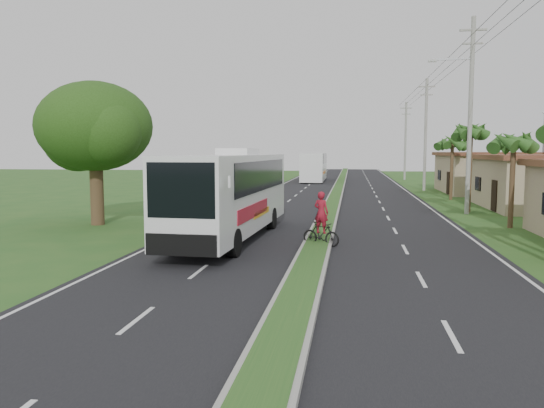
# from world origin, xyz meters

# --- Properties ---
(ground) EXTENTS (180.00, 180.00, 0.00)m
(ground) POSITION_xyz_m (0.00, 0.00, 0.00)
(ground) COLOR #26531E
(ground) RESTS_ON ground
(road_asphalt) EXTENTS (14.00, 160.00, 0.02)m
(road_asphalt) POSITION_xyz_m (0.00, 20.00, 0.01)
(road_asphalt) COLOR black
(road_asphalt) RESTS_ON ground
(median_strip) EXTENTS (1.20, 160.00, 0.18)m
(median_strip) POSITION_xyz_m (0.00, 20.00, 0.10)
(median_strip) COLOR gray
(median_strip) RESTS_ON ground
(lane_edge_left) EXTENTS (0.12, 160.00, 0.01)m
(lane_edge_left) POSITION_xyz_m (-6.70, 20.00, 0.00)
(lane_edge_left) COLOR silver
(lane_edge_left) RESTS_ON ground
(lane_edge_right) EXTENTS (0.12, 160.00, 0.01)m
(lane_edge_right) POSITION_xyz_m (6.70, 20.00, 0.00)
(lane_edge_right) COLOR silver
(lane_edge_right) RESTS_ON ground
(shop_mid) EXTENTS (7.60, 10.60, 3.67)m
(shop_mid) POSITION_xyz_m (14.00, 22.00, 1.86)
(shop_mid) COLOR tan
(shop_mid) RESTS_ON ground
(shop_far) EXTENTS (8.60, 11.60, 3.82)m
(shop_far) POSITION_xyz_m (14.00, 36.00, 1.93)
(shop_far) COLOR tan
(shop_far) RESTS_ON ground
(palm_verge_b) EXTENTS (2.40, 2.40, 5.05)m
(palm_verge_b) POSITION_xyz_m (9.40, 12.00, 4.36)
(palm_verge_b) COLOR #473321
(palm_verge_b) RESTS_ON ground
(palm_verge_c) EXTENTS (2.40, 2.40, 5.85)m
(palm_verge_c) POSITION_xyz_m (8.80, 19.00, 5.12)
(palm_verge_c) COLOR #473321
(palm_verge_c) RESTS_ON ground
(palm_verge_d) EXTENTS (2.40, 2.40, 5.25)m
(palm_verge_d) POSITION_xyz_m (9.30, 28.00, 4.55)
(palm_verge_d) COLOR #473321
(palm_verge_d) RESTS_ON ground
(shade_tree) EXTENTS (6.30, 6.00, 7.54)m
(shade_tree) POSITION_xyz_m (-12.11, 10.02, 5.03)
(shade_tree) COLOR #473321
(shade_tree) RESTS_ON ground
(utility_pole_b) EXTENTS (3.20, 0.28, 12.00)m
(utility_pole_b) POSITION_xyz_m (8.47, 18.00, 6.26)
(utility_pole_b) COLOR gray
(utility_pole_b) RESTS_ON ground
(utility_pole_c) EXTENTS (1.60, 0.28, 11.00)m
(utility_pole_c) POSITION_xyz_m (8.50, 38.00, 5.67)
(utility_pole_c) COLOR gray
(utility_pole_c) RESTS_ON ground
(utility_pole_d) EXTENTS (1.60, 0.28, 10.50)m
(utility_pole_d) POSITION_xyz_m (8.50, 58.00, 5.42)
(utility_pole_d) COLOR gray
(utility_pole_d) RESTS_ON ground
(coach_bus_main) EXTENTS (3.11, 12.58, 4.03)m
(coach_bus_main) POSITION_xyz_m (-3.89, 6.56, 2.22)
(coach_bus_main) COLOR white
(coach_bus_main) RESTS_ON ground
(coach_bus_far) EXTENTS (2.85, 12.60, 3.66)m
(coach_bus_far) POSITION_xyz_m (-3.49, 52.77, 2.08)
(coach_bus_far) COLOR white
(coach_bus_far) RESTS_ON ground
(motorcyclist) EXTENTS (1.70, 1.11, 2.27)m
(motorcyclist) POSITION_xyz_m (0.15, 5.28, 0.83)
(motorcyclist) COLOR black
(motorcyclist) RESTS_ON ground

